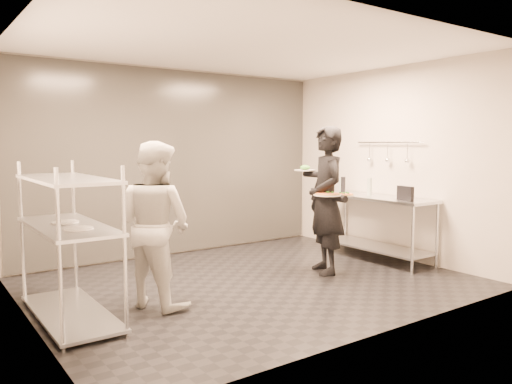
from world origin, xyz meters
TOP-DOWN VIEW (x-y plane):
  - room_shell at (0.00, 1.18)m, footprint 5.00×4.00m
  - pass_rack at (-2.15, -0.00)m, footprint 0.60×1.60m
  - prep_counter at (2.18, 0.00)m, footprint 0.60×1.80m
  - utensil_rail at (2.43, -0.00)m, footprint 0.07×1.20m
  - waiter at (1.05, -0.16)m, footprint 0.68×0.82m
  - chef at (-1.31, -0.12)m, footprint 0.92×1.02m
  - pizza_plate_near at (0.93, -0.31)m, footprint 0.35×0.35m
  - pizza_plate_far at (1.18, -0.34)m, footprint 0.28×0.28m
  - salad_plate at (0.95, 0.14)m, footprint 0.29×0.29m
  - pos_monitor at (2.06, -0.61)m, footprint 0.10×0.28m
  - bottle_green at (2.17, 0.11)m, footprint 0.07×0.07m
  - bottle_clear at (2.28, 0.80)m, footprint 0.07×0.07m
  - bottle_dark at (2.21, 0.69)m, footprint 0.07×0.07m

SIDE VIEW (x-z plane):
  - prep_counter at x=2.18m, z-range 0.17..1.09m
  - pass_rack at x=-2.15m, z-range 0.02..1.52m
  - chef at x=-1.31m, z-range 0.00..1.71m
  - waiter at x=1.05m, z-range 0.00..1.91m
  - pos_monitor at x=2.06m, z-range 0.92..1.12m
  - bottle_clear at x=2.28m, z-range 0.92..1.14m
  - pizza_plate_far at x=1.18m, z-range 1.00..1.06m
  - bottle_dark at x=2.21m, z-range 0.92..1.16m
  - pizza_plate_near at x=0.93m, z-range 1.02..1.08m
  - bottle_green at x=2.17m, z-range 0.92..1.18m
  - salad_plate at x=0.95m, z-range 1.31..1.39m
  - room_shell at x=0.00m, z-range 0.00..2.80m
  - utensil_rail at x=2.43m, z-range 1.39..1.70m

